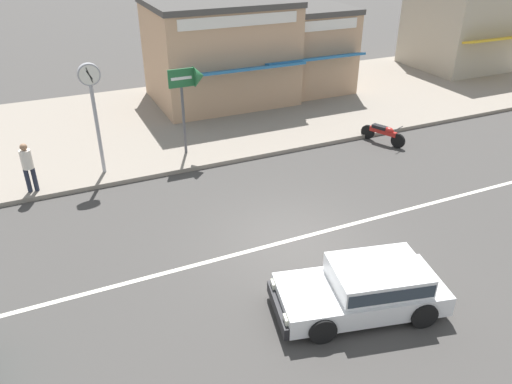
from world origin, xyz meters
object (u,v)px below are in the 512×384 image
hatchback_white_1 (366,287)px  shopfront_mid_block (220,51)px  arrow_signboard (195,81)px  pedestrian_near_clock (27,164)px  shopfront_far_kios (283,47)px  street_clock (92,92)px  shopfront_corner_warung (461,21)px  motorcycle_0 (383,133)px

hatchback_white_1 → shopfront_mid_block: bearing=81.5°
arrow_signboard → pedestrian_near_clock: 6.03m
arrow_signboard → shopfront_far_kios: (6.53, 6.04, -0.64)m
street_clock → arrow_signboard: (3.47, 0.37, -0.15)m
street_clock → arrow_signboard: street_clock is taller
street_clock → arrow_signboard: 3.49m
shopfront_corner_warung → shopfront_far_kios: bearing=176.8°
pedestrian_near_clock → shopfront_corner_warung: bearing=15.2°
hatchback_white_1 → shopfront_mid_block: size_ratio=0.65×
arrow_signboard → shopfront_corner_warung: shopfront_corner_warung is taller
shopfront_mid_block → shopfront_corner_warung: bearing=0.2°
hatchback_white_1 → street_clock: (-4.19, 9.09, 2.33)m
hatchback_white_1 → shopfront_corner_warung: bearing=41.9°
pedestrian_near_clock → motorcycle_0: bearing=-5.0°
motorcycle_0 → arrow_signboard: size_ratio=0.57×
motorcycle_0 → shopfront_far_kios: bearing=92.3°
motorcycle_0 → arrow_signboard: bearing=164.1°
motorcycle_0 → pedestrian_near_clock: pedestrian_near_clock is taller
pedestrian_near_clock → shopfront_far_kios: bearing=29.4°
hatchback_white_1 → motorcycle_0: 9.69m
motorcycle_0 → pedestrian_near_clock: size_ratio=1.10×
pedestrian_near_clock → shopfront_corner_warung: size_ratio=0.29×
shopfront_corner_warung → shopfront_far_kios: size_ratio=0.89×
motorcycle_0 → arrow_signboard: arrow_signboard is taller
street_clock → shopfront_corner_warung: (20.80, 5.80, -0.24)m
street_clock → pedestrian_near_clock: street_clock is taller
shopfront_mid_block → arrow_signboard: bearing=-118.6°
hatchback_white_1 → shopfront_corner_warung: size_ratio=0.71×
pedestrian_near_clock → shopfront_mid_block: 10.74m
arrow_signboard → shopfront_corner_warung: bearing=17.4°
shopfront_corner_warung → pedestrian_near_clock: bearing=-164.8°
street_clock → pedestrian_near_clock: (-2.26, -0.49, -1.83)m
pedestrian_near_clock → shopfront_corner_warung: (23.06, 6.29, 1.58)m
pedestrian_near_clock → shopfront_corner_warung: 23.95m
shopfront_corner_warung → shopfront_far_kios: shopfront_corner_warung is taller
hatchback_white_1 → arrow_signboard: 9.73m
hatchback_white_1 → arrow_signboard: (-0.72, 9.45, 2.17)m
pedestrian_near_clock → shopfront_far_kios: 14.11m
arrow_signboard → street_clock: bearing=-173.9°
shopfront_corner_warung → shopfront_mid_block: shopfront_corner_warung is taller
shopfront_mid_block → street_clock: bearing=-138.1°
hatchback_white_1 → street_clock: 10.27m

